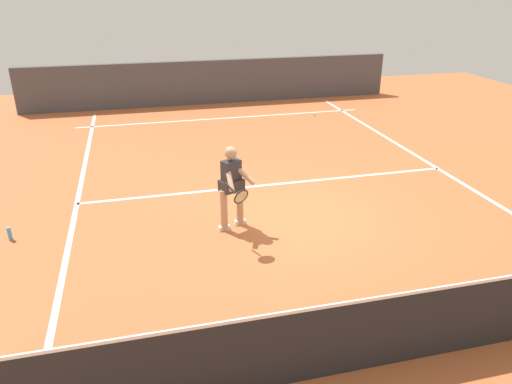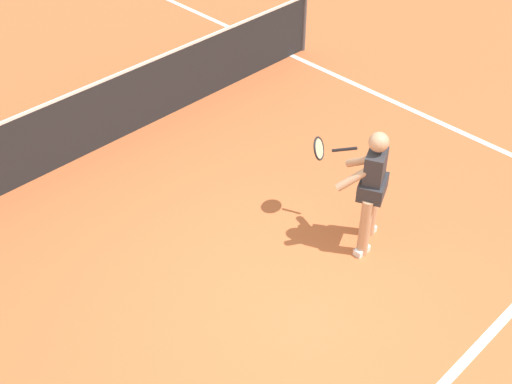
# 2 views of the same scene
# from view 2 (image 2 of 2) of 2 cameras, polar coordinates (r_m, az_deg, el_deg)

# --- Properties ---
(ground_plane) EXTENTS (25.85, 25.85, 0.00)m
(ground_plane) POSITION_cam_2_polar(r_m,az_deg,el_deg) (7.32, 3.46, -9.33)
(ground_plane) COLOR #C66638
(sideline_right_marking) EXTENTS (0.10, 17.88, 0.01)m
(sideline_right_marking) POSITION_cam_2_polar(r_m,az_deg,el_deg) (10.07, 19.55, 3.60)
(sideline_right_marking) COLOR white
(sideline_right_marking) RESTS_ON ground
(court_net) EXTENTS (8.92, 0.08, 1.08)m
(court_net) POSITION_cam_2_polar(r_m,az_deg,el_deg) (9.40, -14.37, 5.80)
(court_net) COLOR #4C4C51
(court_net) RESTS_ON ground
(tennis_player) EXTENTS (0.67, 1.12, 1.55)m
(tennis_player) POSITION_cam_2_polar(r_m,az_deg,el_deg) (7.53, 9.66, 0.56)
(tennis_player) COLOR tan
(tennis_player) RESTS_ON ground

